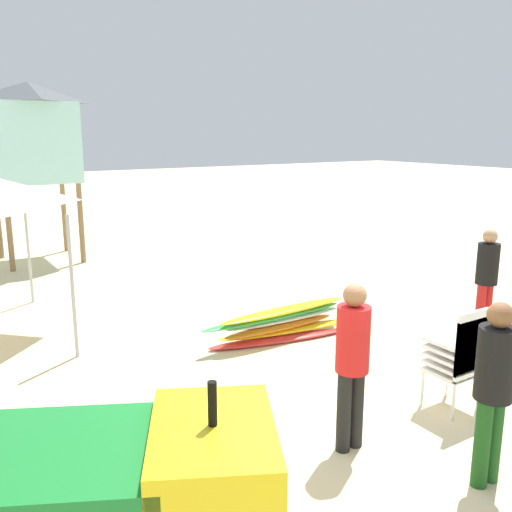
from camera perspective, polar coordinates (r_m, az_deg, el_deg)
ground at (r=5.81m, az=8.14°, el=-18.99°), size 80.00×80.00×0.00m
utility_cart at (r=4.02m, az=-16.81°, el=-21.97°), size 2.81×2.22×1.50m
stacked_plastic_chairs at (r=6.51m, az=20.22°, el=-9.23°), size 0.48×0.48×1.20m
surfboard_pile at (r=8.37m, az=2.65°, el=-6.91°), size 2.55×0.75×0.48m
lifeguard_near_left at (r=5.42m, az=9.82°, el=-10.07°), size 0.32×0.32×1.67m
lifeguard_near_center at (r=5.24m, az=23.14°, el=-11.80°), size 0.32×0.32×1.66m
lifeguard_far_right at (r=9.07m, az=22.53°, el=-1.78°), size 0.32×0.32×1.62m
lifeguard_tower at (r=14.06m, az=-22.01°, el=11.64°), size 1.98×1.98×4.13m
traffic_cone_far at (r=5.99m, az=-6.04°, el=-15.30°), size 0.33×0.33×0.47m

